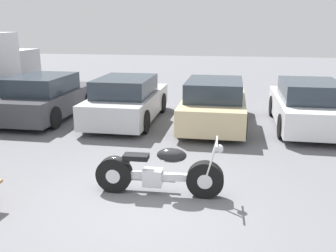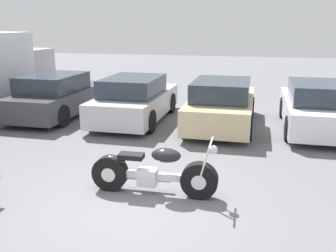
# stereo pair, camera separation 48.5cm
# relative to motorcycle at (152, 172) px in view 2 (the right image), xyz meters

# --- Properties ---
(ground_plane) EXTENTS (60.00, 60.00, 0.00)m
(ground_plane) POSITION_rel_motorcycle_xyz_m (-0.10, -0.51, -0.40)
(ground_plane) COLOR slate
(motorcycle) EXTENTS (2.27, 0.62, 1.03)m
(motorcycle) POSITION_rel_motorcycle_xyz_m (0.00, 0.00, 0.00)
(motorcycle) COLOR black
(motorcycle) RESTS_ON ground_plane
(parked_car_dark_grey) EXTENTS (1.84, 4.15, 1.38)m
(parked_car_dark_grey) POSITION_rel_motorcycle_xyz_m (-4.59, 4.90, 0.25)
(parked_car_dark_grey) COLOR #3D3D42
(parked_car_dark_grey) RESTS_ON ground_plane
(parked_car_silver) EXTENTS (1.84, 4.15, 1.38)m
(parked_car_silver) POSITION_rel_motorcycle_xyz_m (-1.93, 4.90, 0.25)
(parked_car_silver) COLOR #BCBCC1
(parked_car_silver) RESTS_ON ground_plane
(parked_car_champagne) EXTENTS (1.84, 4.15, 1.38)m
(parked_car_champagne) POSITION_rel_motorcycle_xyz_m (0.73, 4.85, 0.25)
(parked_car_champagne) COLOR #C6B284
(parked_car_champagne) RESTS_ON ground_plane
(parked_car_white) EXTENTS (1.84, 4.15, 1.38)m
(parked_car_white) POSITION_rel_motorcycle_xyz_m (3.39, 5.05, 0.25)
(parked_car_white) COLOR white
(parked_car_white) RESTS_ON ground_plane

